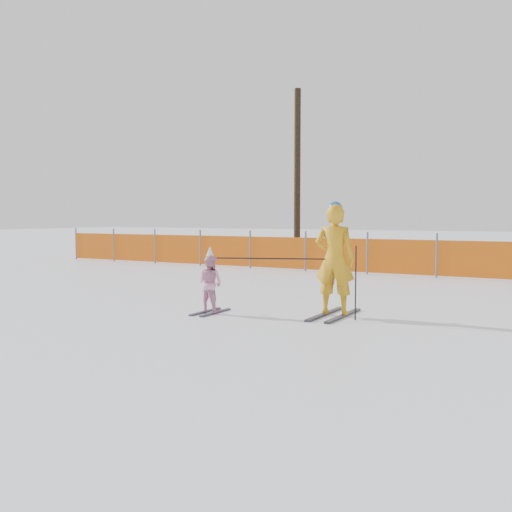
{
  "coord_description": "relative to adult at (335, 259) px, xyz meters",
  "views": [
    {
      "loc": [
        4.99,
        -8.43,
        1.72
      ],
      "look_at": [
        0.0,
        0.5,
        1.0
      ],
      "focal_mm": 40.0,
      "sensor_mm": 36.0,
      "label": 1
    }
  ],
  "objects": [
    {
      "name": "child",
      "position": [
        -2.04,
        -0.78,
        -0.44
      ],
      "size": [
        0.51,
        0.92,
        1.18
      ],
      "color": "black",
      "rests_on": "ground"
    },
    {
      "name": "safety_fence",
      "position": [
        -5.0,
        7.17,
        -0.43
      ],
      "size": [
        17.7,
        0.06,
        1.25
      ],
      "color": "#595960",
      "rests_on": "ground"
    },
    {
      "name": "ground",
      "position": [
        -1.43,
        -0.7,
        -0.98
      ],
      "size": [
        120.0,
        120.0,
        0.0
      ],
      "primitive_type": "plane",
      "color": "white",
      "rests_on": "ground"
    },
    {
      "name": "ski_poles",
      "position": [
        -0.45,
        -0.32,
        -0.15
      ],
      "size": [
        2.39,
        0.71,
        1.23
      ],
      "color": "black",
      "rests_on": "ground"
    },
    {
      "name": "adult",
      "position": [
        0.0,
        0.0,
        0.0
      ],
      "size": [
        0.74,
        1.54,
        1.97
      ],
      "color": "black",
      "rests_on": "ground"
    },
    {
      "name": "tree_trunks",
      "position": [
        1.56,
        10.08,
        1.98
      ],
      "size": [
        10.33,
        0.79,
        6.45
      ],
      "color": "#321D16",
      "rests_on": "ground"
    }
  ]
}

